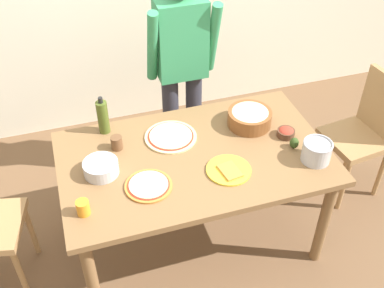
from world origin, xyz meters
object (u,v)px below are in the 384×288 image
object	(u,v)px
mixing_bowl_steel	(101,168)
olive_oil_bottle	(103,117)
avocado	(294,143)
chair_wooden_right	(365,129)
pizza_raw_on_board	(171,137)
steel_pot	(317,151)
cup_orange	(83,208)
popcorn_bowl	(250,117)
small_sauce_bowl	(286,132)
plate_with_slice	(229,170)
dining_table	(194,167)
person_cook	(182,64)
cup_small_brown	(117,143)
pizza_cooked_on_tray	(149,185)

from	to	relation	value
mixing_bowl_steel	olive_oil_bottle	distance (m)	0.39
olive_oil_bottle	avocado	bearing A→B (deg)	-25.16
chair_wooden_right	pizza_raw_on_board	size ratio (longest dim) A/B	2.93
steel_pot	cup_orange	distance (m)	1.35
pizza_raw_on_board	avocado	distance (m)	0.76
chair_wooden_right	mixing_bowl_steel	bearing A→B (deg)	-176.14
popcorn_bowl	small_sauce_bowl	distance (m)	0.25
plate_with_slice	avocado	xyz separation A→B (m)	(0.45, 0.08, 0.03)
dining_table	small_sauce_bowl	xyz separation A→B (m)	(0.60, 0.01, 0.12)
dining_table	olive_oil_bottle	world-z (taller)	olive_oil_bottle
dining_table	popcorn_bowl	xyz separation A→B (m)	(0.43, 0.18, 0.15)
person_cook	cup_small_brown	distance (m)	0.81
person_cook	dining_table	bearing A→B (deg)	-100.94
dining_table	chair_wooden_right	xyz separation A→B (m)	(1.32, 0.14, -0.13)
cup_small_brown	avocado	size ratio (longest dim) A/B	1.21
cup_orange	avocado	size ratio (longest dim) A/B	1.21
dining_table	olive_oil_bottle	bearing A→B (deg)	140.08
chair_wooden_right	pizza_raw_on_board	xyz separation A→B (m)	(-1.41, 0.06, 0.23)
chair_wooden_right	plate_with_slice	xyz separation A→B (m)	(-1.17, -0.33, 0.23)
dining_table	olive_oil_bottle	size ratio (longest dim) A/B	6.25
pizza_raw_on_board	steel_pot	bearing A→B (deg)	-30.90
popcorn_bowl	chair_wooden_right	bearing A→B (deg)	-2.74
small_sauce_bowl	steel_pot	size ratio (longest dim) A/B	0.63
mixing_bowl_steel	popcorn_bowl	bearing A→B (deg)	9.81
plate_with_slice	small_sauce_bowl	world-z (taller)	small_sauce_bowl
plate_with_slice	small_sauce_bowl	xyz separation A→B (m)	(0.45, 0.19, 0.02)
person_cook	olive_oil_bottle	world-z (taller)	person_cook
cup_orange	cup_small_brown	distance (m)	0.53
small_sauce_bowl	cup_orange	bearing A→B (deg)	-168.27
pizza_raw_on_board	dining_table	bearing A→B (deg)	-66.22
mixing_bowl_steel	cup_orange	world-z (taller)	cup_orange
mixing_bowl_steel	olive_oil_bottle	size ratio (longest dim) A/B	0.78
steel_pot	cup_orange	size ratio (longest dim) A/B	2.04
chair_wooden_right	cup_small_brown	bearing A→B (deg)	177.93
cup_small_brown	dining_table	bearing A→B (deg)	-25.73
chair_wooden_right	pizza_cooked_on_tray	size ratio (longest dim) A/B	3.58
pizza_raw_on_board	plate_with_slice	size ratio (longest dim) A/B	1.25
olive_oil_bottle	mixing_bowl_steel	bearing A→B (deg)	-102.08
plate_with_slice	olive_oil_bottle	size ratio (longest dim) A/B	1.02
steel_pot	person_cook	bearing A→B (deg)	117.35
dining_table	person_cook	size ratio (longest dim) A/B	0.99
popcorn_bowl	pizza_raw_on_board	bearing A→B (deg)	177.80
steel_pot	avocado	xyz separation A→B (m)	(-0.07, 0.14, -0.03)
popcorn_bowl	avocado	distance (m)	0.34
pizza_cooked_on_tray	avocado	size ratio (longest dim) A/B	3.79
small_sauce_bowl	olive_oil_bottle	xyz separation A→B (m)	(-1.07, 0.39, 0.08)
chair_wooden_right	pizza_cooked_on_tray	bearing A→B (deg)	-169.19
popcorn_bowl	cup_orange	size ratio (longest dim) A/B	3.29
person_cook	pizza_cooked_on_tray	distance (m)	1.05
dining_table	small_sauce_bowl	distance (m)	0.61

